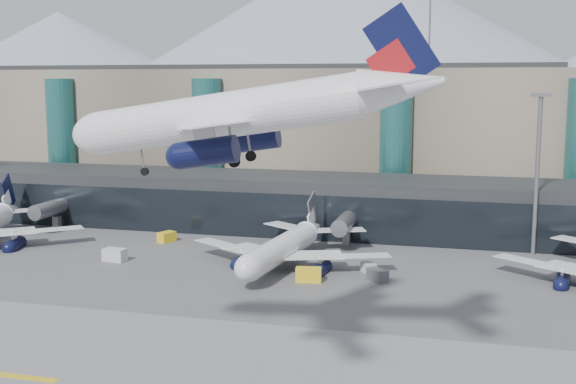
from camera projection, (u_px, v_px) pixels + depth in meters
The scene contains 13 objects.
ground at pixel (269, 341), 76.68m from camera, with size 900.00×900.00×0.00m, color #515154.
concourse at pixel (357, 206), 131.15m from camera, with size 170.00×27.00×10.00m.
terminal_main at pixel (273, 134), 166.66m from camera, with size 130.00×30.00×31.00m.
teal_towers at pixel (298, 147), 149.09m from camera, with size 116.40×19.40×46.00m.
mountain_ridge at pixel (471, 51), 429.26m from camera, with size 910.00×400.00×110.00m.
lightmast_mid at pixel (538, 165), 112.93m from camera, with size 3.00×1.20×25.60m.
hero_jet at pixel (262, 100), 58.52m from camera, with size 32.22×33.36×10.74m.
jet_parked_mid at pixel (289, 238), 108.56m from camera, with size 33.00×32.76×10.68m.
veh_a at pixel (115, 255), 110.77m from camera, with size 3.47×1.95×1.95m, color silver.
veh_b at pixel (167, 237), 124.18m from camera, with size 2.98×1.83×1.72m, color yellow.
veh_c at pixel (377, 275), 99.62m from camera, with size 3.07×1.62×1.71m, color #48484D.
veh_g at pixel (368, 268), 104.22m from camera, with size 2.47×1.44×1.44m, color silver.
veh_h at pixel (309, 275), 99.37m from camera, with size 3.53×1.86×1.95m, color yellow.
Camera 1 is at (20.45, -70.51, 27.29)m, focal length 45.00 mm.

